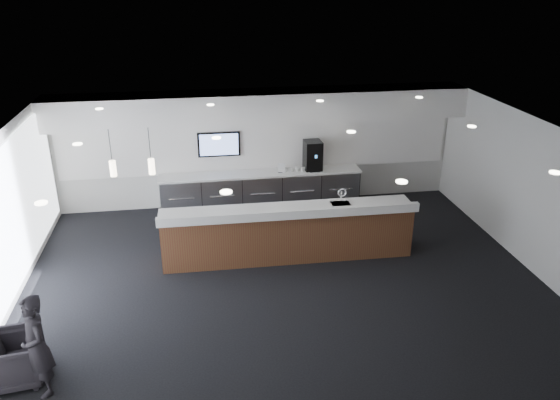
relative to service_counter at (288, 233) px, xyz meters
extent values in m
plane|color=black|center=(-0.23, -0.94, -0.57)|extent=(10.00, 10.00, 0.00)
cube|color=black|center=(-0.23, -0.94, 2.43)|extent=(10.00, 8.00, 0.02)
cube|color=silver|center=(-0.23, 3.06, 0.93)|extent=(10.00, 0.02, 3.00)
cube|color=silver|center=(-5.23, -0.94, 0.93)|extent=(0.02, 8.00, 3.00)
cube|color=silver|center=(4.77, -0.94, 0.93)|extent=(0.02, 8.00, 3.00)
cube|color=white|center=(-0.23, 2.61, 2.08)|extent=(10.00, 0.90, 0.70)
cube|color=white|center=(-0.23, 3.03, 1.03)|extent=(9.80, 0.06, 1.40)
cube|color=white|center=(-5.19, -0.94, 0.93)|extent=(0.04, 7.36, 2.55)
cube|color=#92959A|center=(-0.23, 2.70, -0.12)|extent=(5.00, 0.60, 0.90)
cube|color=white|center=(-0.23, 2.70, 0.35)|extent=(5.06, 0.66, 0.05)
cylinder|color=white|center=(-2.23, 2.38, -0.08)|extent=(0.60, 0.02, 0.02)
cylinder|color=white|center=(-1.23, 2.38, -0.08)|extent=(0.60, 0.02, 0.02)
cylinder|color=white|center=(-0.23, 2.38, -0.08)|extent=(0.60, 0.02, 0.02)
cylinder|color=white|center=(0.77, 2.38, -0.08)|extent=(0.60, 0.02, 0.02)
cylinder|color=white|center=(1.77, 2.38, -0.08)|extent=(0.60, 0.02, 0.02)
cube|color=black|center=(-1.23, 2.97, 1.08)|extent=(1.05, 0.07, 0.62)
cube|color=blue|center=(-1.23, 2.93, 1.08)|extent=(0.95, 0.01, 0.54)
cylinder|color=#FFEAC6|center=(-2.63, -0.14, 1.68)|extent=(0.12, 0.12, 0.30)
cylinder|color=#FFEAC6|center=(-3.33, -0.14, 1.68)|extent=(0.12, 0.12, 0.30)
cube|color=#5C2E1E|center=(0.00, 0.01, -0.05)|extent=(5.19, 0.79, 1.05)
cube|color=white|center=(0.00, 0.01, 0.51)|extent=(5.28, 0.87, 0.06)
cube|color=white|center=(-0.01, -0.39, 0.60)|extent=(5.27, 0.19, 0.18)
cylinder|color=white|center=(1.14, 0.10, 0.68)|extent=(0.04, 0.04, 0.28)
torus|color=white|center=(1.14, 0.04, 0.82)|extent=(0.19, 0.03, 0.19)
cube|color=black|center=(1.10, 2.74, 0.74)|extent=(0.44, 0.49, 0.74)
cube|color=white|center=(1.10, 2.49, 0.39)|extent=(0.26, 0.12, 0.02)
cube|color=white|center=(0.28, 2.60, 0.50)|extent=(0.18, 0.07, 0.25)
cube|color=white|center=(1.04, 2.60, 0.48)|extent=(0.16, 0.03, 0.21)
imported|color=black|center=(-4.63, -3.08, -0.20)|extent=(0.93, 0.90, 0.76)
imported|color=black|center=(-4.16, -3.38, 0.22)|extent=(0.62, 0.69, 1.58)
imported|color=white|center=(0.98, 2.63, 0.42)|extent=(0.10, 0.10, 0.09)
imported|color=white|center=(0.84, 2.63, 0.42)|extent=(0.14, 0.14, 0.09)
imported|color=white|center=(0.70, 2.63, 0.42)|extent=(0.12, 0.12, 0.09)
imported|color=white|center=(0.56, 2.63, 0.42)|extent=(0.13, 0.13, 0.09)
imported|color=white|center=(0.42, 2.63, 0.42)|extent=(0.14, 0.14, 0.09)
imported|color=white|center=(0.28, 2.63, 0.42)|extent=(0.11, 0.11, 0.09)
camera|label=1|loc=(-1.77, -10.06, 5.08)|focal=35.00mm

